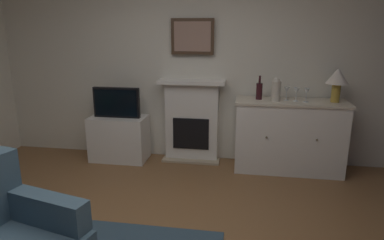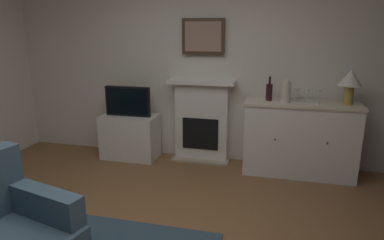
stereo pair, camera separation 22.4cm
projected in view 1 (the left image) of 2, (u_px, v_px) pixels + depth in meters
name	position (u px, v px, depth m)	size (l,w,h in m)	color
wall_rear	(195.00, 49.00, 4.42)	(5.51, 0.06, 2.97)	silver
fireplace_unit	(192.00, 121.00, 4.55)	(0.87, 0.30, 1.10)	white
framed_picture	(192.00, 37.00, 4.31)	(0.55, 0.04, 0.45)	#473323
sideboard_cabinet	(289.00, 136.00, 4.21)	(1.33, 0.49, 0.90)	white
table_lamp	(337.00, 79.00, 3.95)	(0.26, 0.26, 0.40)	#B79338
wine_bottle	(259.00, 91.00, 4.15)	(0.08, 0.08, 0.29)	#331419
wine_glass_left	(287.00, 90.00, 4.09)	(0.07, 0.07, 0.16)	silver
wine_glass_center	(297.00, 91.00, 4.04)	(0.07, 0.07, 0.16)	silver
wine_glass_right	(307.00, 92.00, 3.99)	(0.07, 0.07, 0.16)	silver
vase_decorative	(276.00, 90.00, 4.04)	(0.11, 0.11, 0.28)	beige
tv_cabinet	(119.00, 138.00, 4.61)	(0.75, 0.42, 0.60)	white
tv_set	(116.00, 103.00, 4.46)	(0.62, 0.07, 0.40)	black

